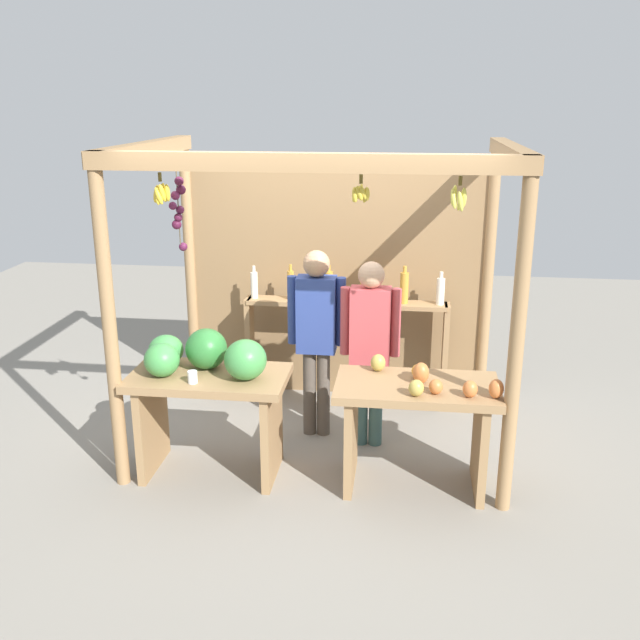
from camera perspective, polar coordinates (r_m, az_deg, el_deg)
name	(u,v)px	position (r m, az deg, el deg)	size (l,w,h in m)	color
ground_plane	(323,435)	(6.18, 0.22, -9.21)	(12.00, 12.00, 0.00)	gray
market_stall	(329,262)	(6.11, 0.70, 4.64)	(2.91, 2.01, 2.44)	#99754C
fruit_counter_left	(206,380)	(5.40, -9.08, -4.79)	(1.17, 0.64, 1.12)	#99754C
fruit_counter_right	(417,412)	(5.24, 7.78, -7.32)	(1.19, 0.64, 0.96)	#99754C
bottle_shelf_unit	(347,323)	(6.53, 2.21, -0.21)	(1.86, 0.22, 1.34)	#99754C
vendor_man	(317,327)	(5.86, -0.28, -0.57)	(0.48, 0.22, 1.60)	#524940
vendor_woman	(370,338)	(5.70, 4.02, -1.48)	(0.48, 0.21, 1.56)	#375857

